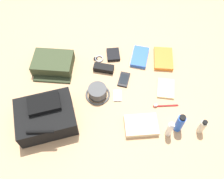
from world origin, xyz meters
name	(u,v)px	position (x,y,z in m)	size (l,w,h in m)	color
ground_plane	(112,94)	(0.00, 0.00, -0.01)	(2.64, 2.02, 0.02)	tan
backpack	(46,116)	(0.40, 0.20, 0.07)	(0.39, 0.34, 0.16)	black
toiletry_pouch	(53,64)	(0.41, -0.22, 0.04)	(0.29, 0.26, 0.08)	#384228
bucket_hat	(98,92)	(0.09, 0.02, 0.03)	(0.16, 0.16, 0.08)	#515151
lotion_bottle	(202,127)	(-0.52, 0.28, 0.06)	(0.04, 0.04, 0.13)	beige
deodorant_spray	(180,123)	(-0.39, 0.26, 0.08)	(0.05, 0.05, 0.16)	blue
toothpaste_tube	(170,129)	(-0.33, 0.30, 0.07)	(0.04, 0.04, 0.14)	white
paperback_novel	(163,59)	(-0.37, -0.27, 0.01)	(0.15, 0.21, 0.03)	orange
travel_guidebook	(140,57)	(-0.21, -0.29, 0.01)	(0.15, 0.20, 0.03)	blue
cell_phone	(124,79)	(-0.08, -0.10, 0.01)	(0.09, 0.13, 0.01)	black
media_player	(117,96)	(-0.04, 0.03, 0.01)	(0.05, 0.08, 0.01)	#B7B7BC
wristwatch	(99,59)	(0.09, -0.29, 0.01)	(0.07, 0.06, 0.01)	#99999E
toothbrush	(164,106)	(-0.33, 0.11, 0.01)	(0.16, 0.02, 0.02)	red
wallet	(113,55)	(-0.02, -0.32, 0.01)	(0.09, 0.11, 0.02)	black
notepad	(166,88)	(-0.36, -0.02, 0.01)	(0.11, 0.15, 0.02)	beige
folded_towel	(141,125)	(-0.17, 0.25, 0.02)	(0.20, 0.14, 0.04)	beige
sunglasses_case	(104,68)	(0.05, -0.19, 0.02)	(0.14, 0.06, 0.04)	black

